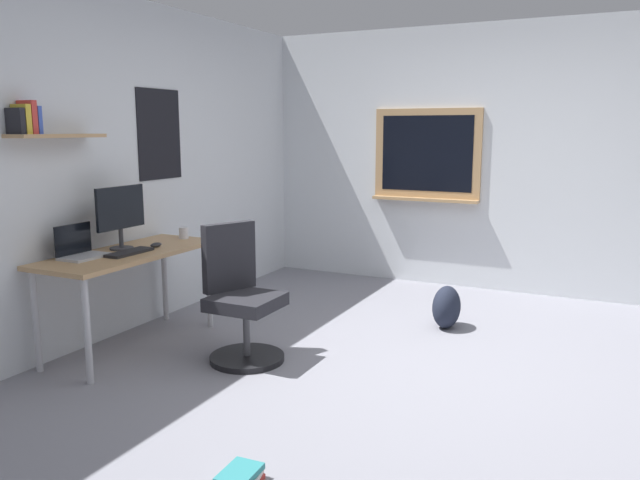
# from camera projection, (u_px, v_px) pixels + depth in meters

# --- Properties ---
(ground_plane) EXTENTS (5.20, 5.20, 0.00)m
(ground_plane) POSITION_uv_depth(u_px,v_px,m) (424.00, 372.00, 4.16)
(ground_plane) COLOR gray
(ground_plane) RESTS_ON ground
(wall_back) EXTENTS (5.00, 0.30, 2.60)m
(wall_back) POSITION_uv_depth(u_px,v_px,m) (131.00, 166.00, 4.98)
(wall_back) COLOR silver
(wall_back) RESTS_ON ground
(wall_right) EXTENTS (0.22, 5.00, 2.60)m
(wall_right) POSITION_uv_depth(u_px,v_px,m) (498.00, 160.00, 6.11)
(wall_right) COLOR silver
(wall_right) RESTS_ON ground
(desk) EXTENTS (1.41, 0.58, 0.72)m
(desk) POSITION_uv_depth(u_px,v_px,m) (129.00, 262.00, 4.52)
(desk) COLOR tan
(desk) RESTS_ON ground
(office_chair) EXTENTS (0.54, 0.56, 0.95)m
(office_chair) POSITION_uv_depth(u_px,v_px,m) (241.00, 302.00, 4.33)
(office_chair) COLOR black
(office_chair) RESTS_ON ground
(laptop) EXTENTS (0.31, 0.21, 0.23)m
(laptop) POSITION_uv_depth(u_px,v_px,m) (80.00, 250.00, 4.28)
(laptop) COLOR #ADAFB5
(laptop) RESTS_ON desk
(monitor_primary) EXTENTS (0.46, 0.17, 0.46)m
(monitor_primary) POSITION_uv_depth(u_px,v_px,m) (121.00, 213.00, 4.53)
(monitor_primary) COLOR #38383D
(monitor_primary) RESTS_ON desk
(keyboard) EXTENTS (0.37, 0.13, 0.02)m
(keyboard) POSITION_uv_depth(u_px,v_px,m) (130.00, 252.00, 4.42)
(keyboard) COLOR black
(keyboard) RESTS_ON desk
(computer_mouse) EXTENTS (0.10, 0.06, 0.03)m
(computer_mouse) POSITION_uv_depth(u_px,v_px,m) (156.00, 245.00, 4.66)
(computer_mouse) COLOR #262628
(computer_mouse) RESTS_ON desk
(coffee_mug) EXTENTS (0.08, 0.08, 0.09)m
(coffee_mug) POSITION_uv_depth(u_px,v_px,m) (184.00, 233.00, 5.03)
(coffee_mug) COLOR silver
(coffee_mug) RESTS_ON desk
(backpack) EXTENTS (0.32, 0.22, 0.35)m
(backpack) POSITION_uv_depth(u_px,v_px,m) (446.00, 307.00, 5.05)
(backpack) COLOR #1E2333
(backpack) RESTS_ON ground
(book_stack_on_floor) EXTENTS (0.24, 0.20, 0.08)m
(book_stack_on_floor) POSITION_uv_depth(u_px,v_px,m) (240.00, 479.00, 2.82)
(book_stack_on_floor) COLOR #C63833
(book_stack_on_floor) RESTS_ON ground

